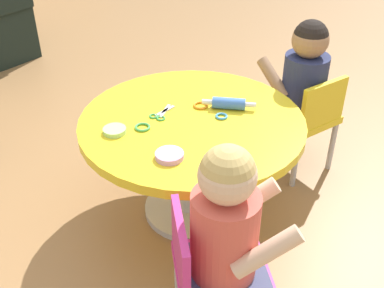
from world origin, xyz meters
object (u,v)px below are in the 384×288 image
(craft_table, at_px, (192,141))
(child_chair_right, at_px, (305,117))
(child_chair_left, at_px, (212,273))
(seated_child_left, at_px, (227,219))
(rolling_pin, at_px, (229,103))
(seated_child_right, at_px, (305,73))
(craft_scissors, at_px, (161,114))

(craft_table, bearing_deg, child_chair_right, -36.65)
(child_chair_left, xyz_separation_m, seated_child_left, (0.02, -0.03, 0.23))
(seated_child_left, bearing_deg, rolling_pin, 18.08)
(seated_child_right, relative_size, craft_scissors, 3.69)
(child_chair_left, distance_m, rolling_pin, 0.77)
(seated_child_left, xyz_separation_m, child_chair_right, (1.08, -0.05, -0.23))
(rolling_pin, bearing_deg, seated_child_right, -31.13)
(seated_child_left, height_order, craft_scissors, seated_child_left)
(craft_table, distance_m, seated_child_right, 0.67)
(craft_table, distance_m, child_chair_right, 0.66)
(child_chair_right, bearing_deg, child_chair_left, 175.63)
(child_chair_left, height_order, child_chair_right, same)
(child_chair_right, height_order, seated_child_right, seated_child_right)
(seated_child_left, distance_m, craft_scissors, 0.72)
(child_chair_left, relative_size, seated_child_left, 1.05)
(child_chair_left, distance_m, craft_scissors, 0.73)
(child_chair_left, height_order, rolling_pin, rolling_pin)
(seated_child_left, xyz_separation_m, rolling_pin, (0.70, 0.23, -0.01))
(rolling_pin, xyz_separation_m, craft_scissors, (-0.16, 0.25, -0.02))
(child_chair_left, bearing_deg, craft_scissors, 38.28)
(child_chair_left, bearing_deg, rolling_pin, 15.07)
(seated_child_left, height_order, rolling_pin, seated_child_left)
(seated_child_right, height_order, craft_scissors, seated_child_right)
(seated_child_right, bearing_deg, rolling_pin, 148.87)
(craft_table, height_order, craft_scissors, craft_scissors)
(seated_child_right, distance_m, craft_scissors, 0.75)
(child_chair_left, bearing_deg, craft_table, 27.92)
(child_chair_left, xyz_separation_m, rolling_pin, (0.72, 0.19, 0.22))
(child_chair_right, relative_size, craft_scissors, 3.87)
(child_chair_left, relative_size, child_chair_right, 1.00)
(seated_child_left, relative_size, craft_scissors, 3.69)
(craft_scissors, bearing_deg, craft_table, -81.92)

